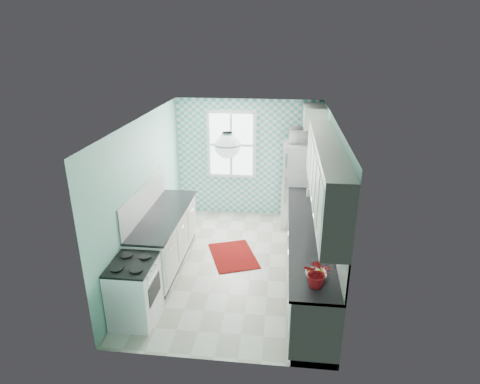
# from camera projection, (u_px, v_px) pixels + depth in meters

# --- Properties ---
(floor) EXTENTS (3.00, 4.40, 0.02)m
(floor) POSITION_uv_depth(u_px,v_px,m) (236.00, 265.00, 6.92)
(floor) COLOR beige
(floor) RESTS_ON ground
(ceiling) EXTENTS (3.00, 4.40, 0.02)m
(ceiling) POSITION_uv_depth(u_px,v_px,m) (235.00, 120.00, 6.00)
(ceiling) COLOR white
(ceiling) RESTS_ON wall_back
(wall_back) EXTENTS (3.00, 0.02, 2.50)m
(wall_back) POSITION_uv_depth(u_px,v_px,m) (248.00, 158.00, 8.50)
(wall_back) COLOR #7ABDAA
(wall_back) RESTS_ON floor
(wall_front) EXTENTS (3.00, 0.02, 2.50)m
(wall_front) POSITION_uv_depth(u_px,v_px,m) (211.00, 273.00, 4.42)
(wall_front) COLOR #7ABDAA
(wall_front) RESTS_ON floor
(wall_left) EXTENTS (0.02, 4.40, 2.50)m
(wall_left) POSITION_uv_depth(u_px,v_px,m) (145.00, 194.00, 6.62)
(wall_left) COLOR #7ABDAA
(wall_left) RESTS_ON floor
(wall_right) EXTENTS (0.02, 4.40, 2.50)m
(wall_right) POSITION_uv_depth(u_px,v_px,m) (330.00, 202.00, 6.30)
(wall_right) COLOR #7ABDAA
(wall_right) RESTS_ON floor
(accent_wall) EXTENTS (3.00, 0.01, 2.50)m
(accent_wall) POSITION_uv_depth(u_px,v_px,m) (248.00, 159.00, 8.48)
(accent_wall) COLOR #4DB2AE
(accent_wall) RESTS_ON wall_back
(window) EXTENTS (1.04, 0.05, 1.44)m
(window) POSITION_uv_depth(u_px,v_px,m) (231.00, 145.00, 8.38)
(window) COLOR white
(window) RESTS_ON wall_back
(backsplash_right) EXTENTS (0.02, 3.60, 0.51)m
(backsplash_right) POSITION_uv_depth(u_px,v_px,m) (331.00, 215.00, 5.96)
(backsplash_right) COLOR white
(backsplash_right) RESTS_ON wall_right
(backsplash_left) EXTENTS (0.02, 2.15, 0.51)m
(backsplash_left) POSITION_uv_depth(u_px,v_px,m) (145.00, 198.00, 6.57)
(backsplash_left) COLOR white
(backsplash_left) RESTS_ON wall_left
(upper_cabinets_right) EXTENTS (0.33, 3.20, 0.90)m
(upper_cabinets_right) POSITION_uv_depth(u_px,v_px,m) (326.00, 174.00, 5.53)
(upper_cabinets_right) COLOR silver
(upper_cabinets_right) RESTS_ON wall_right
(upper_cabinet_fridge) EXTENTS (0.40, 0.74, 0.40)m
(upper_cabinet_fridge) POSITION_uv_depth(u_px,v_px,m) (314.00, 116.00, 7.65)
(upper_cabinet_fridge) COLOR silver
(upper_cabinet_fridge) RESTS_ON wall_right
(ceiling_light) EXTENTS (0.34, 0.34, 0.35)m
(ceiling_light) POSITION_uv_depth(u_px,v_px,m) (227.00, 146.00, 5.33)
(ceiling_light) COLOR silver
(ceiling_light) RESTS_ON ceiling
(base_cabinets_right) EXTENTS (0.60, 3.60, 0.90)m
(base_cabinets_right) POSITION_uv_depth(u_px,v_px,m) (308.00, 258.00, 6.26)
(base_cabinets_right) COLOR white
(base_cabinets_right) RESTS_ON floor
(countertop_right) EXTENTS (0.63, 3.60, 0.04)m
(countertop_right) POSITION_uv_depth(u_px,v_px,m) (309.00, 231.00, 6.09)
(countertop_right) COLOR black
(countertop_right) RESTS_ON base_cabinets_right
(base_cabinets_left) EXTENTS (0.60, 2.15, 0.90)m
(base_cabinets_left) POSITION_uv_depth(u_px,v_px,m) (165.00, 240.00, 6.81)
(base_cabinets_left) COLOR white
(base_cabinets_left) RESTS_ON floor
(countertop_left) EXTENTS (0.63, 2.15, 0.04)m
(countertop_left) POSITION_uv_depth(u_px,v_px,m) (164.00, 215.00, 6.64)
(countertop_left) COLOR black
(countertop_left) RESTS_ON base_cabinets_left
(fridge) EXTENTS (0.75, 0.74, 1.72)m
(fridge) POSITION_uv_depth(u_px,v_px,m) (300.00, 184.00, 8.13)
(fridge) COLOR silver
(fridge) RESTS_ON floor
(stove) EXTENTS (0.57, 0.71, 0.86)m
(stove) POSITION_uv_depth(u_px,v_px,m) (135.00, 290.00, 5.46)
(stove) COLOR white
(stove) RESTS_ON floor
(sink) EXTENTS (0.48, 0.41, 0.53)m
(sink) POSITION_uv_depth(u_px,v_px,m) (308.00, 206.00, 6.94)
(sink) COLOR silver
(sink) RESTS_ON countertop_right
(rug) EXTENTS (1.05, 1.23, 0.02)m
(rug) POSITION_uv_depth(u_px,v_px,m) (233.00, 256.00, 7.17)
(rug) COLOR maroon
(rug) RESTS_ON floor
(dish_towel) EXTENTS (0.06, 0.23, 0.34)m
(dish_towel) POSITION_uv_depth(u_px,v_px,m) (288.00, 234.00, 6.93)
(dish_towel) COLOR #50AE9C
(dish_towel) RESTS_ON base_cabinets_right
(fruit_bowl) EXTENTS (0.27, 0.27, 0.06)m
(fruit_bowl) POSITION_uv_depth(u_px,v_px,m) (316.00, 275.00, 4.88)
(fruit_bowl) COLOR white
(fruit_bowl) RESTS_ON countertop_right
(potted_plant) EXTENTS (0.36, 0.32, 0.36)m
(potted_plant) POSITION_uv_depth(u_px,v_px,m) (318.00, 273.00, 4.65)
(potted_plant) COLOR red
(potted_plant) RESTS_ON countertop_right
(soap_bottle) EXTENTS (0.10, 0.11, 0.22)m
(soap_bottle) POSITION_uv_depth(u_px,v_px,m) (310.00, 190.00, 7.30)
(soap_bottle) COLOR #98B4BE
(soap_bottle) RESTS_ON countertop_right
(microwave) EXTENTS (0.54, 0.38, 0.29)m
(microwave) POSITION_uv_depth(u_px,v_px,m) (303.00, 136.00, 7.77)
(microwave) COLOR silver
(microwave) RESTS_ON fridge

